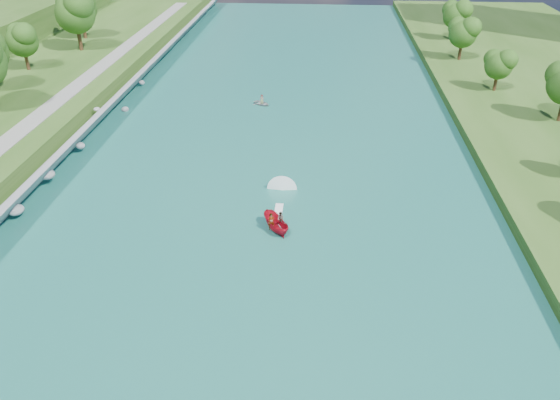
{
  "coord_description": "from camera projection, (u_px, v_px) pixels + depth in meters",
  "views": [
    {
      "loc": [
        7.06,
        -34.95,
        31.62
      ],
      "look_at": [
        3.07,
        15.32,
        2.5
      ],
      "focal_mm": 35.0,
      "sensor_mm": 36.0,
      "label": 1
    }
  ],
  "objects": [
    {
      "name": "ground",
      "position": [
        230.0,
        313.0,
        46.46
      ],
      "size": [
        260.0,
        260.0,
        0.0
      ],
      "primitive_type": "plane",
      "color": "#2D5119",
      "rests_on": "ground"
    },
    {
      "name": "river_water",
      "position": [
        257.0,
        197.0,
        63.7
      ],
      "size": [
        55.0,
        240.0,
        0.1
      ],
      "primitive_type": "cube",
      "color": "#19615F",
      "rests_on": "ground"
    },
    {
      "name": "riprap_bank",
      "position": [
        36.0,
        180.0,
        63.75
      ],
      "size": [
        4.67,
        236.0,
        4.38
      ],
      "color": "slate",
      "rests_on": "ground"
    },
    {
      "name": "trees_east",
      "position": [
        529.0,
        85.0,
        80.23
      ],
      "size": [
        14.12,
        136.63,
        10.49
      ],
      "color": "#244713",
      "rests_on": "berm_east"
    },
    {
      "name": "motorboat",
      "position": [
        277.0,
        217.0,
        58.34
      ],
      "size": [
        3.66,
        19.07,
        2.22
      ],
      "rotation": [
        0.0,
        0.0,
        3.69
      ],
      "color": "#B30E1F",
      "rests_on": "river_water"
    },
    {
      "name": "raft",
      "position": [
        262.0,
        102.0,
        90.26
      ],
      "size": [
        3.79,
        3.61,
        1.71
      ],
      "rotation": [
        0.0,
        0.0,
        0.93
      ],
      "color": "#93949B",
      "rests_on": "river_water"
    }
  ]
}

